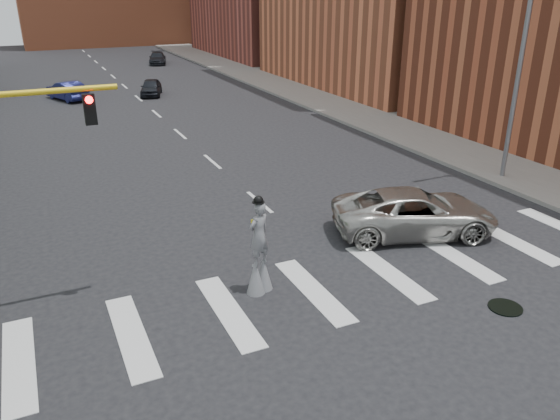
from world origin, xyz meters
name	(u,v)px	position (x,y,z in m)	size (l,w,h in m)	color
ground_plane	(371,297)	(0.00, 0.00, 0.00)	(160.00, 160.00, 0.00)	black
sidewalk_right	(324,100)	(12.50, 25.00, 0.09)	(5.00, 90.00, 0.18)	slate
manhole	(505,307)	(3.00, -2.00, 0.02)	(0.90, 0.90, 0.04)	black
streetlight	(518,68)	(10.90, 6.00, 4.90)	(2.05, 0.20, 9.00)	slate
stilt_performer	(259,254)	(-2.67, 1.65, 1.18)	(0.81, 0.69, 2.90)	#322214
suv_crossing	(415,212)	(3.76, 3.00, 0.79)	(2.61, 5.66, 1.57)	#ADAAA3
car_near	(151,87)	(1.22, 32.85, 0.63)	(1.49, 3.70, 1.26)	black
car_mid	(67,91)	(-4.98, 33.66, 0.70)	(1.48, 4.24, 1.40)	navy
car_far	(158,58)	(6.00, 51.16, 0.62)	(1.75, 4.31, 1.25)	black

